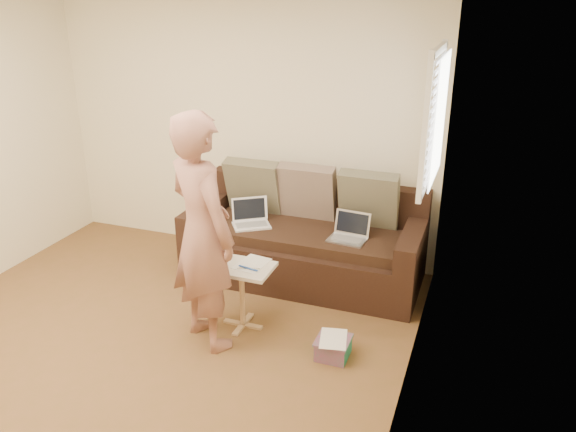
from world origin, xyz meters
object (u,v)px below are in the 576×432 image
at_px(sofa, 304,237).
at_px(laptop_silver, 347,241).
at_px(striped_box, 333,347).
at_px(side_table, 242,296).
at_px(drinking_glass, 226,251).
at_px(person, 202,232).
at_px(laptop_white, 251,226).

distance_m(sofa, laptop_silver, 0.48).
distance_m(laptop_silver, striped_box, 1.10).
relative_size(side_table, drinking_glass, 4.62).
distance_m(drinking_glass, striped_box, 1.16).
xyz_separation_m(side_table, striped_box, (0.82, -0.16, -0.20)).
distance_m(laptop_silver, side_table, 1.09).
height_order(laptop_silver, side_table, laptop_silver).
relative_size(sofa, drinking_glass, 18.33).
xyz_separation_m(person, striped_box, (1.01, 0.10, -0.85)).
xyz_separation_m(sofa, drinking_glass, (-0.38, -0.88, 0.19)).
distance_m(sofa, laptop_white, 0.51).
bearing_deg(laptop_white, person, -119.36).
height_order(laptop_silver, laptop_white, laptop_white).
xyz_separation_m(laptop_white, side_table, (0.28, -0.85, -0.24)).
distance_m(sofa, person, 1.40).
relative_size(laptop_silver, drinking_glass, 2.73).
bearing_deg(person, laptop_white, -54.23).
bearing_deg(laptop_white, laptop_silver, -34.84).
bearing_deg(sofa, person, -107.28).
xyz_separation_m(laptop_silver, laptop_white, (-0.93, 0.01, 0.00)).
xyz_separation_m(laptop_silver, striped_box, (0.17, -1.00, -0.44)).
bearing_deg(sofa, drinking_glass, -113.27).
height_order(sofa, laptop_silver, sofa).
height_order(laptop_silver, striped_box, laptop_silver).
relative_size(laptop_silver, striped_box, 1.28).
relative_size(person, drinking_glass, 15.45).
bearing_deg(striped_box, laptop_white, 137.49).
height_order(laptop_white, person, person).
xyz_separation_m(sofa, person, (-0.39, -1.24, 0.50)).
bearing_deg(sofa, striped_box, -61.44).
bearing_deg(person, drinking_glass, -60.06).
height_order(person, side_table, person).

